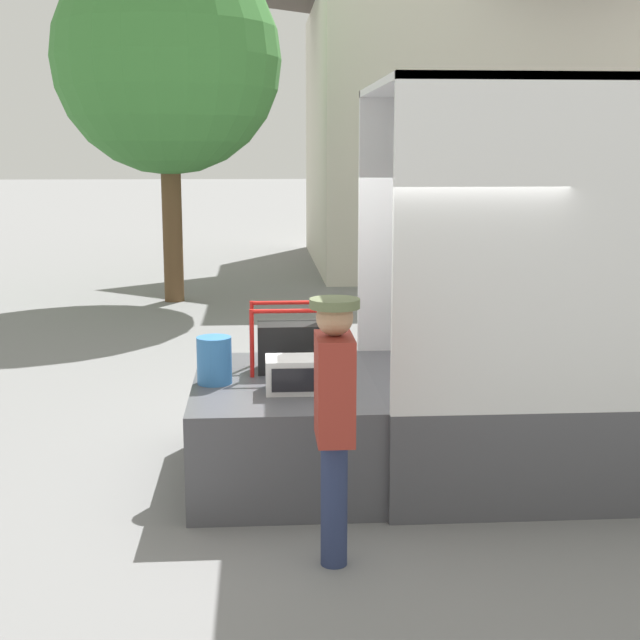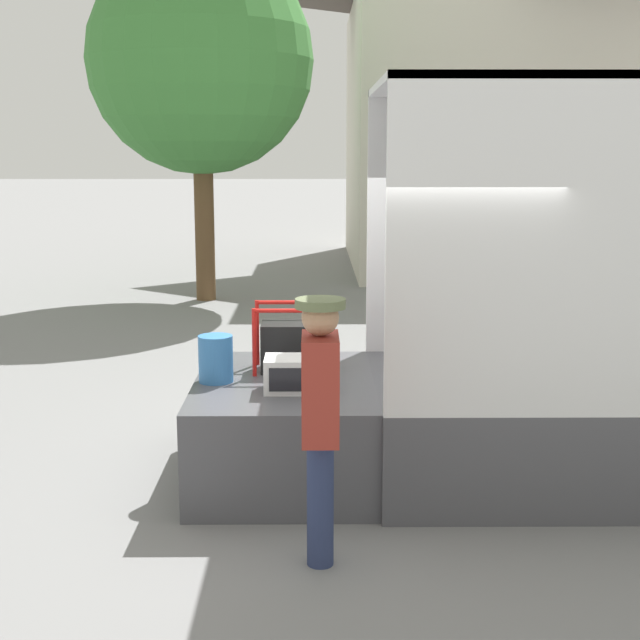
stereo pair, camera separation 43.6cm
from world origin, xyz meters
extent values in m
plane|color=gray|center=(0.00, 0.00, 0.00)|extent=(160.00, 160.00, 0.00)
cube|color=white|center=(2.46, 1.08, 2.06)|extent=(4.92, 0.06, 2.44)
cylinder|color=silver|center=(1.16, -0.71, 1.04)|extent=(0.32, 0.32, 0.39)
cube|color=#4C4C51|center=(-0.75, 0.00, 0.42)|extent=(1.51, 2.11, 0.84)
cube|color=white|center=(-0.62, -0.36, 0.98)|extent=(0.56, 0.36, 0.28)
cube|color=black|center=(-0.68, -0.54, 0.98)|extent=(0.36, 0.01, 0.19)
cube|color=black|center=(-0.69, 0.33, 1.06)|extent=(0.54, 0.36, 0.42)
cylinder|color=slate|center=(-0.47, 0.33, 1.08)|extent=(0.20, 0.20, 0.20)
cylinder|color=red|center=(-1.01, 0.12, 1.14)|extent=(0.04, 0.04, 0.59)
cylinder|color=red|center=(-0.37, 0.12, 1.14)|extent=(0.04, 0.04, 0.59)
cylinder|color=red|center=(-1.01, 0.53, 1.14)|extent=(0.04, 0.04, 0.59)
cylinder|color=red|center=(-0.37, 0.53, 1.14)|extent=(0.04, 0.04, 0.59)
cylinder|color=red|center=(-0.69, 0.12, 1.41)|extent=(0.65, 0.04, 0.04)
cylinder|color=red|center=(-0.69, 0.53, 1.41)|extent=(0.65, 0.04, 0.04)
cylinder|color=#3370B2|center=(-1.32, -0.07, 1.04)|extent=(0.29, 0.29, 0.39)
cylinder|color=navy|center=(-0.46, -1.70, 0.44)|extent=(0.18, 0.18, 0.88)
cube|color=maroon|center=(-0.46, -1.70, 1.23)|extent=(0.24, 0.44, 0.70)
sphere|color=tan|center=(-0.46, -1.70, 1.70)|extent=(0.24, 0.24, 0.24)
cylinder|color=#606B47|center=(-0.46, -1.70, 1.79)|extent=(0.33, 0.33, 0.06)
cube|color=beige|center=(5.29, 14.47, 3.08)|extent=(9.71, 7.63, 6.15)
cylinder|color=brown|center=(-2.51, 9.14, 1.25)|extent=(0.36, 0.36, 2.51)
sphere|color=#3D7F38|center=(-2.51, 9.14, 4.32)|extent=(4.04, 4.04, 4.04)
camera|label=1|loc=(-0.94, -7.29, 2.75)|focal=50.00mm
camera|label=2|loc=(-0.51, -7.30, 2.75)|focal=50.00mm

